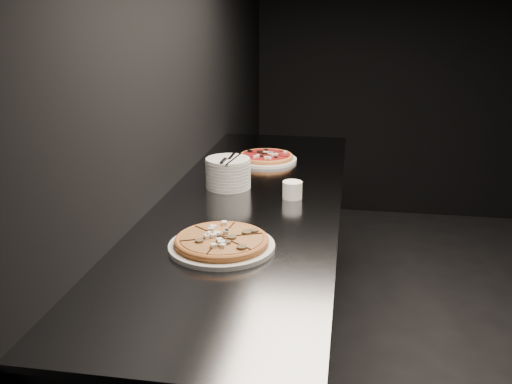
% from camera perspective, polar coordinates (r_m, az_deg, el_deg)
% --- Properties ---
extents(wall_left, '(0.02, 5.00, 2.80)m').
position_cam_1_polar(wall_left, '(2.35, -9.65, 10.94)').
color(wall_left, black).
rests_on(wall_left, floor).
extents(counter, '(0.74, 2.44, 0.92)m').
position_cam_1_polar(counter, '(2.55, -0.48, -10.52)').
color(counter, '#57595E').
rests_on(counter, floor).
extents(pizza_mushroom, '(0.41, 0.41, 0.04)m').
position_cam_1_polar(pizza_mushroom, '(1.89, -3.45, -5.06)').
color(pizza_mushroom, silver).
rests_on(pizza_mushroom, counter).
extents(pizza_tomato, '(0.34, 0.34, 0.04)m').
position_cam_1_polar(pizza_tomato, '(2.94, 1.02, 3.48)').
color(pizza_tomato, silver).
rests_on(pizza_tomato, counter).
extents(plate_stack, '(0.19, 0.19, 0.13)m').
position_cam_1_polar(plate_stack, '(2.50, -2.81, 1.92)').
color(plate_stack, silver).
rests_on(plate_stack, counter).
extents(cutlery, '(0.08, 0.21, 0.01)m').
position_cam_1_polar(cutlery, '(2.47, -2.73, 3.34)').
color(cutlery, '#AFB2B6').
rests_on(cutlery, plate_stack).
extents(ramekin, '(0.08, 0.08, 0.07)m').
position_cam_1_polar(ramekin, '(2.37, 3.66, 0.27)').
color(ramekin, white).
rests_on(ramekin, counter).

